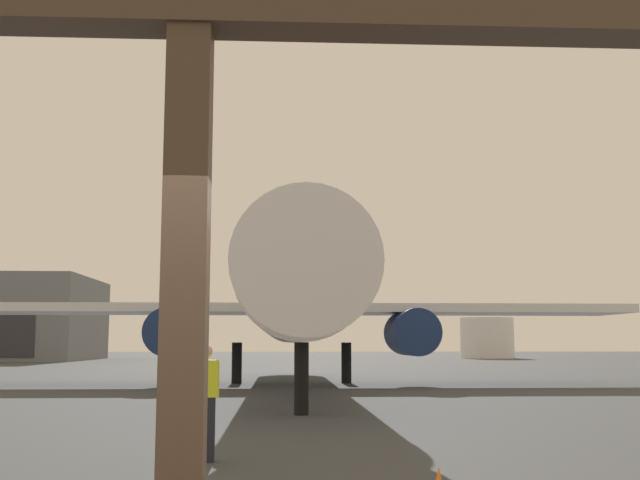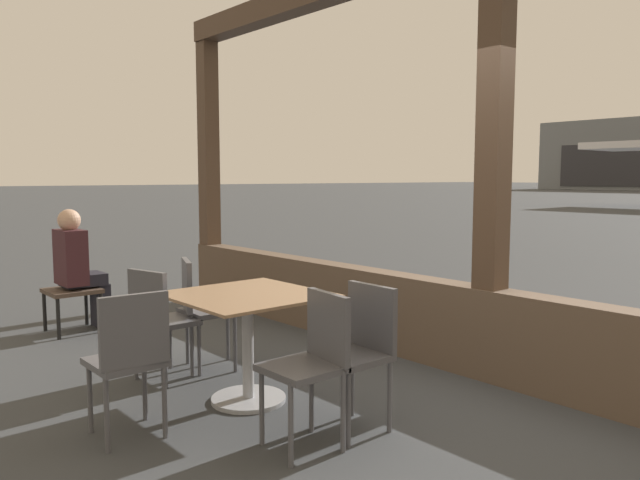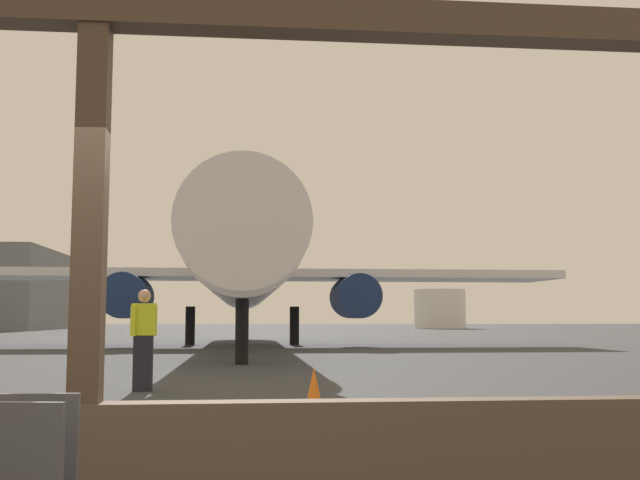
{
  "view_description": "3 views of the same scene",
  "coord_description": "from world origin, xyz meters",
  "px_view_note": "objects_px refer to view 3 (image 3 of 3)",
  "views": [
    {
      "loc": [
        0.42,
        -3.49,
        1.76
      ],
      "look_at": [
        1.26,
        12.47,
        3.89
      ],
      "focal_mm": 43.38,
      "sensor_mm": 36.0,
      "label": 1
    },
    {
      "loc": [
        2.68,
        -4.03,
        1.56
      ],
      "look_at": [
        -1.41,
        -0.51,
        1.0
      ],
      "focal_mm": 34.56,
      "sensor_mm": 36.0,
      "label": 2
    },
    {
      "loc": [
        1.02,
        -5.17,
        1.25
      ],
      "look_at": [
        3.12,
        16.09,
        3.42
      ],
      "focal_mm": 43.17,
      "sensor_mm": 36.0,
      "label": 3
    }
  ],
  "objects_px": {
    "traffic_cone": "(314,403)",
    "fuel_storage_tank": "(440,309)",
    "cafe_chair_window_left": "(28,473)",
    "ground_crew_worker": "(144,338)",
    "airplane": "(243,266)"
  },
  "relations": [
    {
      "from": "ground_crew_worker",
      "to": "traffic_cone",
      "type": "bearing_deg",
      "value": -64.71
    },
    {
      "from": "airplane",
      "to": "fuel_storage_tank",
      "type": "relative_size",
      "value": 5.03
    },
    {
      "from": "airplane",
      "to": "traffic_cone",
      "type": "distance_m",
      "value": 24.73
    },
    {
      "from": "cafe_chair_window_left",
      "to": "ground_crew_worker",
      "type": "relative_size",
      "value": 0.51
    },
    {
      "from": "cafe_chair_window_left",
      "to": "traffic_cone",
      "type": "relative_size",
      "value": 1.23
    },
    {
      "from": "airplane",
      "to": "fuel_storage_tank",
      "type": "xyz_separation_m",
      "value": [
        23.27,
        57.04,
        -1.15
      ]
    },
    {
      "from": "cafe_chair_window_left",
      "to": "airplane",
      "type": "height_order",
      "value": "airplane"
    },
    {
      "from": "cafe_chair_window_left",
      "to": "traffic_cone",
      "type": "height_order",
      "value": "cafe_chair_window_left"
    },
    {
      "from": "fuel_storage_tank",
      "to": "airplane",
      "type": "bearing_deg",
      "value": -112.19
    },
    {
      "from": "cafe_chair_window_left",
      "to": "ground_crew_worker",
      "type": "distance_m",
      "value": 9.86
    },
    {
      "from": "traffic_cone",
      "to": "fuel_storage_tank",
      "type": "relative_size",
      "value": 0.12
    },
    {
      "from": "cafe_chair_window_left",
      "to": "ground_crew_worker",
      "type": "height_order",
      "value": "ground_crew_worker"
    },
    {
      "from": "traffic_cone",
      "to": "ground_crew_worker",
      "type": "bearing_deg",
      "value": 115.29
    },
    {
      "from": "cafe_chair_window_left",
      "to": "fuel_storage_tank",
      "type": "relative_size",
      "value": 0.15
    },
    {
      "from": "airplane",
      "to": "cafe_chair_window_left",
      "type": "bearing_deg",
      "value": -91.85
    }
  ]
}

